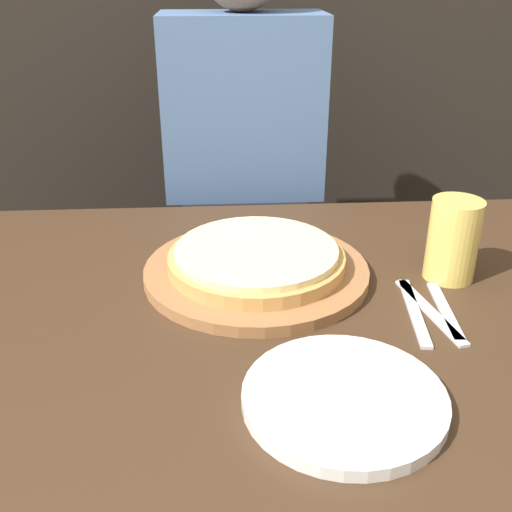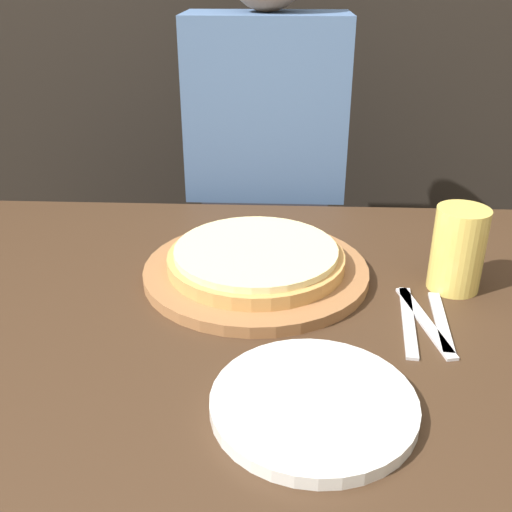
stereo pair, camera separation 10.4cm
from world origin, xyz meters
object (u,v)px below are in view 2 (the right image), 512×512
Objects in this scene: dinner_knife at (424,321)px; diner_person at (266,221)px; dinner_plate at (314,404)px; pizza_on_board at (256,264)px; fork at (408,321)px; beer_glass at (459,246)px; spoon at (441,321)px.

diner_person reaches higher than dinner_knife.
diner_person reaches higher than dinner_plate.
fork is (0.24, -0.14, -0.02)m from pizza_on_board.
pizza_on_board is at bearing 150.18° from fork.
beer_glass is 0.83× the size of spoon.
spoon is at bearing 0.00° from dinner_knife.
spoon is (-0.05, -0.12, -0.08)m from beer_glass.
pizza_on_board is 0.29× the size of diner_person.
fork is (-0.10, -0.12, -0.08)m from beer_glass.
pizza_on_board is 1.95× the size of dinner_knife.
diner_person is at bearing 110.51° from fork.
dinner_knife is at bearing -0.00° from fork.
dinner_knife is 0.15× the size of diner_person.
diner_person reaches higher than pizza_on_board.
dinner_knife is 0.03m from spoon.
fork is 0.03m from dinner_knife.
dinner_knife and spoon have the same top height.
pizza_on_board is 0.30m from dinner_knife.
diner_person is at bearing 114.29° from spoon.
beer_glass is 0.17m from fork.
diner_person reaches higher than spoon.
dinner_plate is at bearing -130.68° from dinner_knife.
beer_glass is 0.15m from spoon.
spoon is at bearing -25.43° from pizza_on_board.
beer_glass reaches higher than pizza_on_board.
beer_glass reaches higher than spoon.
dinner_plate is at bearing -134.40° from spoon.
pizza_on_board is 0.32m from spoon.
beer_glass is 0.71× the size of dinner_knife.
beer_glass is 0.56× the size of dinner_plate.
diner_person is (-0.09, 0.86, -0.12)m from dinner_plate.
pizza_on_board reaches higher than dinner_knife.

